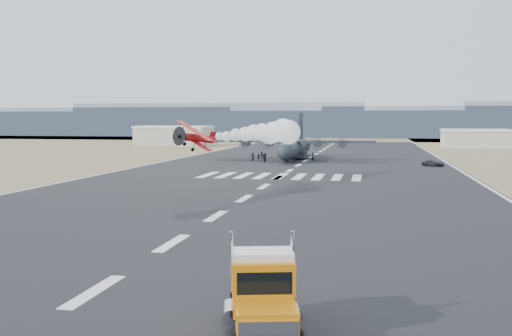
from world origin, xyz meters
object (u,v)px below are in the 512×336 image
(crew_a, at_px, (284,159))
(crew_h, at_px, (258,157))
(aerobatic_biplane, at_px, (195,137))
(crew_c, at_px, (262,155))
(transport_aircraft, at_px, (295,147))
(hangar_left, at_px, (174,136))
(support_vehicle, at_px, (433,163))
(crew_b, at_px, (263,158))
(crew_e, at_px, (253,157))
(crew_d, at_px, (252,156))
(semi_truck, at_px, (263,293))
(crew_f, at_px, (265,158))
(hangar_right, at_px, (476,138))
(crew_g, at_px, (313,157))

(crew_a, height_order, crew_h, crew_h)
(aerobatic_biplane, bearing_deg, crew_h, 109.74)
(aerobatic_biplane, relative_size, crew_c, 3.13)
(aerobatic_biplane, relative_size, transport_aircraft, 0.16)
(hangar_left, xyz_separation_m, crew_c, (41.87, -58.60, -2.48))
(support_vehicle, bearing_deg, crew_a, 110.62)
(crew_a, height_order, crew_b, crew_b)
(support_vehicle, relative_size, crew_e, 2.36)
(crew_a, relative_size, crew_d, 0.96)
(crew_e, distance_m, crew_h, 1.27)
(crew_c, distance_m, crew_e, 4.25)
(hangar_left, relative_size, aerobatic_biplane, 4.22)
(semi_truck, relative_size, crew_c, 4.46)
(crew_d, distance_m, crew_e, 2.85)
(semi_truck, height_order, crew_f, semi_truck)
(hangar_right, distance_m, crew_f, 89.10)
(crew_h, bearing_deg, aerobatic_biplane, 81.27)
(crew_d, xyz_separation_m, crew_g, (13.79, -2.30, 0.13))
(transport_aircraft, distance_m, crew_e, 11.20)
(crew_e, bearing_deg, crew_d, -93.03)
(semi_truck, xyz_separation_m, crew_b, (-18.30, 95.32, -0.94))
(crew_c, relative_size, crew_e, 1.05)
(transport_aircraft, relative_size, crew_a, 23.39)
(transport_aircraft, relative_size, crew_d, 22.48)
(hangar_right, bearing_deg, hangar_left, -177.08)
(semi_truck, height_order, transport_aircraft, transport_aircraft)
(hangar_right, xyz_separation_m, semi_truck, (-36.09, -166.09, -1.22))
(crew_b, bearing_deg, crew_a, 93.86)
(support_vehicle, distance_m, crew_h, 36.88)
(hangar_left, distance_m, hangar_right, 98.13)
(aerobatic_biplane, xyz_separation_m, crew_d, (-6.17, 60.83, -6.16))
(semi_truck, distance_m, crew_c, 104.44)
(support_vehicle, bearing_deg, aerobatic_biplane, 176.24)
(crew_f, bearing_deg, support_vehicle, 58.77)
(hangar_left, distance_m, crew_b, 78.96)
(aerobatic_biplane, xyz_separation_m, crew_f, (-2.13, 54.89, -6.03))
(crew_b, bearing_deg, crew_g, 117.61)
(crew_f, height_order, crew_g, same)
(semi_truck, xyz_separation_m, crew_d, (-21.96, 101.20, -0.98))
(hangar_right, distance_m, semi_truck, 169.97)
(crew_c, bearing_deg, aerobatic_biplane, -114.05)
(hangar_right, bearing_deg, support_vehicle, -105.04)
(aerobatic_biplane, xyz_separation_m, crew_e, (-5.47, 58.07, -6.08))
(support_vehicle, distance_m, crew_f, 34.09)
(crew_e, bearing_deg, support_vehicle, 151.42)
(aerobatic_biplane, bearing_deg, hangar_right, 83.11)
(crew_a, height_order, crew_e, crew_e)
(crew_c, bearing_deg, hangar_left, 97.59)
(transport_aircraft, xyz_separation_m, crew_g, (4.83, -6.89, -1.79))
(transport_aircraft, distance_m, crew_g, 8.61)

